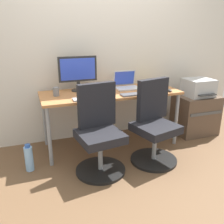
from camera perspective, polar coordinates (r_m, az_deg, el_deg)
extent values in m
plane|color=brown|center=(3.32, -0.29, -7.44)|extent=(5.28, 5.28, 0.00)
cube|color=silver|center=(3.37, -2.73, 15.90)|extent=(4.40, 0.04, 2.60)
cube|color=#B77542|center=(3.08, -0.32, 4.50)|extent=(1.73, 0.65, 0.03)
cylinder|color=gray|center=(2.78, -14.44, -5.69)|extent=(0.04, 0.04, 0.69)
cylinder|color=gray|center=(3.31, 14.76, -1.68)|extent=(0.04, 0.04, 0.69)
cylinder|color=gray|center=(3.29, -15.45, -1.86)|extent=(0.04, 0.04, 0.69)
cylinder|color=gray|center=(3.75, 10.07, 1.10)|extent=(0.04, 0.04, 0.69)
cylinder|color=black|center=(2.74, -2.69, -13.34)|extent=(0.54, 0.54, 0.03)
cylinder|color=gray|center=(2.65, -2.75, -9.94)|extent=(0.05, 0.05, 0.34)
cube|color=black|center=(2.55, -2.83, -5.71)|extent=(0.50, 0.50, 0.09)
cube|color=black|center=(2.62, -3.57, 1.64)|extent=(0.43, 0.13, 0.48)
cylinder|color=black|center=(2.97, 9.67, -10.89)|extent=(0.54, 0.54, 0.03)
cylinder|color=gray|center=(2.88, 9.88, -7.69)|extent=(0.05, 0.05, 0.34)
cube|color=black|center=(2.79, 10.12, -3.74)|extent=(0.54, 0.54, 0.09)
cube|color=black|center=(2.87, 9.49, 2.95)|extent=(0.42, 0.17, 0.48)
cube|color=brown|center=(3.78, 18.84, -0.52)|extent=(0.58, 0.44, 0.57)
cube|color=#4C4C4C|center=(3.59, 21.19, -0.37)|extent=(0.52, 0.01, 0.04)
cube|color=#B7B7B7|center=(3.67, 19.50, 5.43)|extent=(0.38, 0.34, 0.24)
cube|color=#262626|center=(3.54, 21.40, 3.72)|extent=(0.27, 0.06, 0.01)
cylinder|color=#8CBFF2|center=(2.84, -18.82, -10.28)|extent=(0.09, 0.09, 0.28)
cylinder|color=#2D59B2|center=(2.77, -19.15, -7.47)|extent=(0.06, 0.06, 0.03)
cylinder|color=#262626|center=(3.15, -7.79, 5.06)|extent=(0.18, 0.18, 0.01)
cylinder|color=#262626|center=(3.14, -7.84, 6.14)|extent=(0.04, 0.04, 0.11)
cube|color=#262626|center=(3.10, -8.02, 9.93)|extent=(0.48, 0.03, 0.31)
cube|color=blue|center=(3.08, -7.95, 9.89)|extent=(0.43, 0.00, 0.26)
cube|color=silver|center=(3.22, 3.73, 5.57)|extent=(0.31, 0.22, 0.02)
cube|color=silver|center=(3.32, 2.88, 7.95)|extent=(0.31, 0.05, 0.21)
cube|color=blue|center=(3.31, 2.92, 7.95)|extent=(0.28, 0.04, 0.18)
cube|color=#B7B7B7|center=(2.74, -5.62, 3.13)|extent=(0.34, 0.12, 0.02)
cube|color=#515156|center=(2.93, 5.31, 4.16)|extent=(0.34, 0.12, 0.02)
ellipsoid|color=silver|center=(3.00, -6.86, 4.59)|extent=(0.06, 0.10, 0.03)
ellipsoid|color=#2D2D2D|center=(3.15, 13.21, 4.94)|extent=(0.06, 0.10, 0.03)
cylinder|color=green|center=(3.23, 8.00, 6.14)|extent=(0.08, 0.08, 0.09)
cylinder|color=slate|center=(2.93, -12.94, 4.66)|extent=(0.07, 0.07, 0.10)
cube|color=yellow|center=(3.48, 8.69, 6.44)|extent=(0.21, 0.15, 0.03)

